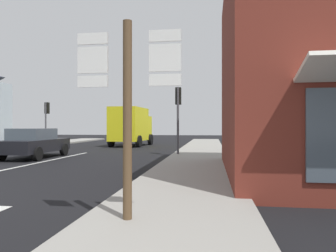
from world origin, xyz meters
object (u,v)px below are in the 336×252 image
traffic_light_near_right (178,105)px  route_sign_post (128,104)px  delivery_truck (131,125)px  sedan_far (35,143)px  traffic_light_far_left (47,114)px

traffic_light_near_right → route_sign_post: bearing=-87.7°
traffic_light_near_right → delivery_truck: bearing=120.4°
sedan_far → delivery_truck: bearing=76.9°
sedan_far → route_sign_post: route_sign_post is taller
sedan_far → delivery_truck: 10.19m
route_sign_post → sedan_far: bearing=127.9°
sedan_far → traffic_light_far_left: size_ratio=1.22×
delivery_truck → traffic_light_near_right: (4.69, -7.99, 1.04)m
delivery_truck → route_sign_post: size_ratio=1.60×
sedan_far → traffic_light_far_left: 9.86m
delivery_truck → traffic_light_far_left: 6.78m
delivery_truck → traffic_light_near_right: bearing=-59.6°
delivery_truck → traffic_light_near_right: traffic_light_near_right is taller
sedan_far → traffic_light_far_left: traffic_light_far_left is taller
route_sign_post → traffic_light_far_left: bearing=122.8°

